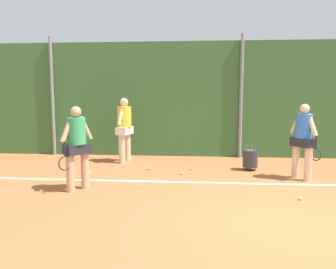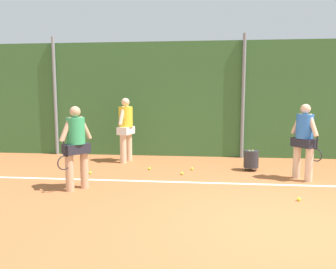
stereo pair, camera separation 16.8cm
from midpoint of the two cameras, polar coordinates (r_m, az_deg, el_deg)
ground_plane at (r=6.76m, az=16.51°, el=-9.50°), size 30.18×30.18×0.00m
hedge_fence_backdrop at (r=10.12m, az=13.04°, el=5.79°), size 19.62×0.25×3.40m
fence_post_left at (r=10.81m, az=-18.29°, el=6.17°), size 0.10×0.10×3.58m
fence_post_center at (r=9.95m, az=13.18°, el=6.29°), size 0.10×0.10×3.58m
court_baseline_paint at (r=7.31m, az=15.67°, el=-8.17°), size 14.34×0.10×0.01m
player_foreground_near at (r=6.72m, az=-14.76°, el=-1.49°), size 0.53×0.64×1.64m
player_midcourt at (r=7.83m, az=22.81°, el=-0.53°), size 0.55×0.63×1.66m
player_backcourt_far at (r=9.22m, az=-6.70°, el=1.42°), size 0.42×0.72×1.76m
ball_hopper at (r=8.47m, az=14.56°, el=-4.05°), size 0.36×0.36×0.51m
tennis_ball_0 at (r=6.46m, az=22.15°, el=-10.20°), size 0.07×0.07×0.07m
tennis_ball_3 at (r=8.08m, az=-12.57°, el=-6.40°), size 0.07×0.07×0.07m
tennis_ball_4 at (r=8.33m, az=-2.62°, el=-5.83°), size 0.07×0.07×0.07m
tennis_ball_5 at (r=8.32m, az=4.70°, el=-5.87°), size 0.07×0.07×0.07m
tennis_ball_9 at (r=7.84m, az=3.03°, el=-6.66°), size 0.07×0.07×0.07m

